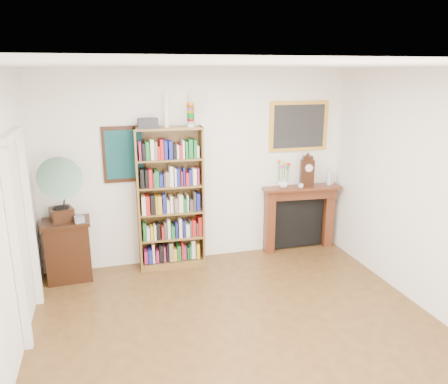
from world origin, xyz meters
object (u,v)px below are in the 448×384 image
(gramophone, at_px, (57,186))
(cd_stack, at_px, (79,219))
(bottle_left, at_px, (329,177))
(side_cabinet, at_px, (68,250))
(bottle_right, at_px, (332,178))
(bookshelf, at_px, (170,191))
(flower_vase, at_px, (283,183))
(mantel_clock, at_px, (307,172))
(fireplace, at_px, (299,212))
(teacup, at_px, (301,186))

(gramophone, height_order, cd_stack, gramophone)
(gramophone, xyz_separation_m, bottle_left, (3.96, 0.19, -0.19))
(side_cabinet, xyz_separation_m, cd_stack, (0.18, -0.11, 0.46))
(bottle_left, xyz_separation_m, bottle_right, (0.07, 0.04, -0.02))
(bookshelf, bearing_deg, flower_vase, 4.92)
(bookshelf, bearing_deg, side_cabinet, -174.55)
(mantel_clock, bearing_deg, bottle_left, 5.76)
(fireplace, xyz_separation_m, cd_stack, (-3.28, -0.26, 0.28))
(cd_stack, bearing_deg, side_cabinet, 148.52)
(bookshelf, bearing_deg, bottle_right, 4.49)
(bookshelf, bearing_deg, mantel_clock, 4.88)
(flower_vase, xyz_separation_m, bottle_right, (0.83, 0.01, 0.02))
(teacup, bearing_deg, flower_vase, 157.94)
(flower_vase, distance_m, bottle_left, 0.76)
(flower_vase, bearing_deg, gramophone, -176.08)
(fireplace, bearing_deg, mantel_clock, -13.77)
(flower_vase, bearing_deg, bookshelf, -178.25)
(mantel_clock, bearing_deg, side_cabinet, -165.95)
(teacup, bearing_deg, gramophone, -178.02)
(fireplace, height_order, bottle_left, bottle_left)
(fireplace, distance_m, gramophone, 3.59)
(mantel_clock, distance_m, flower_vase, 0.42)
(bottle_left, bearing_deg, cd_stack, -177.05)
(bookshelf, xyz_separation_m, mantel_clock, (2.13, 0.06, 0.13))
(cd_stack, xyz_separation_m, bottle_right, (3.80, 0.23, 0.26))
(mantel_clock, xyz_separation_m, bottle_left, (0.36, -0.04, -0.11))
(bottle_right, bearing_deg, cd_stack, -176.56)
(side_cabinet, distance_m, bottle_left, 3.98)
(gramophone, height_order, teacup, gramophone)
(bottle_right, bearing_deg, bottle_left, -151.34)
(bottle_left, bearing_deg, gramophone, -177.26)
(mantel_clock, xyz_separation_m, teacup, (-0.15, -0.11, -0.19))
(side_cabinet, bearing_deg, bottle_left, -1.18)
(gramophone, bearing_deg, mantel_clock, -13.86)
(fireplace, xyz_separation_m, teacup, (-0.06, -0.14, 0.47))
(fireplace, bearing_deg, bookshelf, -172.75)
(side_cabinet, distance_m, cd_stack, 0.51)
(bookshelf, xyz_separation_m, fireplace, (2.04, 0.09, -0.53))
(cd_stack, height_order, bottle_right, bottle_right)
(side_cabinet, relative_size, teacup, 9.83)
(teacup, bearing_deg, mantel_clock, 36.36)
(mantel_clock, distance_m, bottle_right, 0.45)
(teacup, distance_m, bottle_right, 0.59)
(teacup, distance_m, bottle_left, 0.52)
(flower_vase, xyz_separation_m, bottle_left, (0.76, -0.03, 0.04))
(bottle_right, bearing_deg, mantel_clock, 179.39)
(cd_stack, distance_m, teacup, 3.23)
(cd_stack, height_order, flower_vase, flower_vase)
(mantel_clock, bearing_deg, flower_vase, -166.36)
(mantel_clock, distance_m, bottle_left, 0.38)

